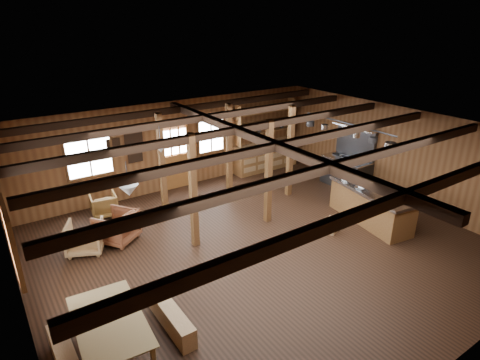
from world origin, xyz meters
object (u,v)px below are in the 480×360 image
at_px(armchair_a, 117,227).
at_px(dining_table, 114,335).
at_px(armchair_c, 85,237).
at_px(armchair_b, 104,205).
at_px(commercial_range, 348,167).
at_px(kitchen_island, 371,205).

bearing_deg(armchair_a, dining_table, 35.36).
height_order(armchair_a, armchair_c, armchair_a).
xyz_separation_m(armchair_a, armchair_b, (0.15, 1.57, -0.08)).
xyz_separation_m(dining_table, armchair_b, (1.35, 5.02, -0.01)).
xyz_separation_m(commercial_range, dining_table, (-8.55, -2.71, -0.31)).
bearing_deg(armchair_b, armchair_a, 92.31).
relative_size(dining_table, armchair_b, 2.69).
relative_size(armchair_a, armchair_b, 1.24).
bearing_deg(armchair_c, commercial_range, -159.93).
xyz_separation_m(kitchen_island, commercial_range, (1.39, 2.07, 0.16)).
distance_m(kitchen_island, armchair_a, 6.59).
distance_m(dining_table, armchair_b, 5.20).
bearing_deg(kitchen_island, armchair_b, 152.14).
distance_m(dining_table, armchair_c, 3.45).
bearing_deg(dining_table, armchair_c, -3.07).
xyz_separation_m(commercial_range, armchair_b, (-7.20, 2.31, -0.32)).
bearing_deg(armchair_a, armchair_b, -130.97).
bearing_deg(kitchen_island, commercial_range, 65.23).
bearing_deg(armchair_a, commercial_range, 138.81).
bearing_deg(kitchen_island, dining_table, -165.76).
relative_size(commercial_range, armchair_b, 2.85).
height_order(commercial_range, armchair_c, commercial_range).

